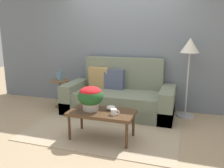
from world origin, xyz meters
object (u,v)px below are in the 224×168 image
coffee_mug (114,112)px  floor_lamp (190,53)px  coffee_table (102,114)px  side_table (60,89)px  potted_plant (91,96)px  couch (119,97)px  snack_bowl (111,108)px  table_vase (60,76)px

coffee_mug → floor_lamp: bearing=56.2°
coffee_table → coffee_mug: (0.22, -0.09, 0.09)m
side_table → potted_plant: potted_plant is taller
potted_plant → coffee_mug: size_ratio=2.88×
couch → side_table: size_ratio=3.59×
coffee_mug → snack_bowl: coffee_mug is taller
potted_plant → table_vase: table_vase is taller
couch → potted_plant: bearing=-94.2°
potted_plant → table_vase: bearing=136.6°
coffee_mug → snack_bowl: bearing=120.6°
floor_lamp → coffee_mug: 1.91m
potted_plant → snack_bowl: size_ratio=2.67×
coffee_mug → couch: bearing=103.4°
floor_lamp → coffee_mug: bearing=-123.8°
couch → potted_plant: couch is taller
floor_lamp → coffee_mug: size_ratio=11.19×
coffee_table → table_vase: 1.80m
side_table → snack_bowl: 1.82m
potted_plant → snack_bowl: (0.29, 0.09, -0.18)m
couch → coffee_table: size_ratio=2.19×
potted_plant → snack_bowl: potted_plant is taller
table_vase → floor_lamp: bearing=5.6°
couch → coffee_mug: (0.31, -1.30, 0.16)m
side_table → potted_plant: bearing=-43.5°
table_vase → couch: bearing=3.8°
side_table → coffee_mug: bearing=-37.6°
couch → floor_lamp: floor_lamp is taller
side_table → table_vase: size_ratio=2.55×
side_table → table_vase: bearing=-52.3°
table_vase → coffee_table: bearing=-39.5°
coffee_table → snack_bowl: size_ratio=6.80×
potted_plant → snack_bowl: 0.35m
potted_plant → coffee_table: bearing=-0.6°
table_vase → coffee_mug: bearing=-37.4°
coffee_table → table_vase: size_ratio=4.18×
floor_lamp → snack_bowl: floor_lamp is taller
couch → potted_plant: size_ratio=5.58×
couch → coffee_mug: 1.35m
snack_bowl → table_vase: (-1.48, 1.03, 0.22)m
coffee_table → snack_bowl: bearing=39.0°
couch → table_vase: 1.33m
coffee_table → potted_plant: bearing=179.4°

